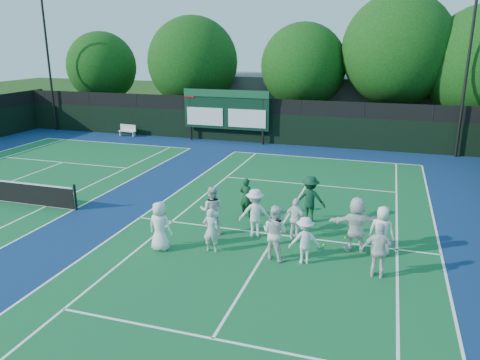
% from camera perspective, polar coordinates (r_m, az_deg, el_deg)
% --- Properties ---
extents(ground, '(120.00, 120.00, 0.00)m').
position_cam_1_polar(ground, '(16.00, 3.61, -8.04)').
color(ground, '#193A0F').
rests_on(ground, ground).
extents(court_apron, '(34.00, 32.00, 0.01)m').
position_cam_1_polar(court_apron, '(19.04, -13.46, -4.34)').
color(court_apron, navy).
rests_on(court_apron, ground).
extents(near_court, '(11.05, 23.85, 0.01)m').
position_cam_1_polar(near_court, '(16.88, 4.45, -6.65)').
color(near_court, '#135D2F').
rests_on(near_court, ground).
extents(back_fence, '(34.00, 0.08, 3.00)m').
position_cam_1_polar(back_fence, '(32.02, 0.23, 7.08)').
color(back_fence, black).
rests_on(back_fence, ground).
extents(scoreboard, '(6.00, 0.21, 3.55)m').
position_cam_1_polar(scoreboard, '(31.82, -1.76, 8.53)').
color(scoreboard, black).
rests_on(scoreboard, ground).
extents(clubhouse, '(18.00, 6.00, 4.00)m').
position_cam_1_polar(clubhouse, '(38.80, 9.57, 9.49)').
color(clubhouse, slate).
rests_on(clubhouse, ground).
extents(light_pole_left, '(1.20, 0.30, 10.12)m').
position_cam_1_polar(light_pole_left, '(38.57, -22.49, 14.87)').
color(light_pole_left, black).
rests_on(light_pole_left, ground).
extents(light_pole_right, '(1.20, 0.30, 10.12)m').
position_cam_1_polar(light_pole_right, '(30.10, 26.25, 14.29)').
color(light_pole_right, black).
rests_on(light_pole_right, ground).
extents(bench, '(1.36, 0.49, 0.84)m').
position_cam_1_polar(bench, '(35.07, -13.53, 5.96)').
color(bench, silver).
rests_on(bench, ground).
extents(tree_a, '(5.53, 5.53, 7.42)m').
position_cam_1_polar(tree_a, '(40.47, -16.25, 12.93)').
color(tree_a, black).
rests_on(tree_a, ground).
extents(tree_b, '(6.78, 6.78, 8.52)m').
position_cam_1_polar(tree_b, '(36.65, -5.49, 13.86)').
color(tree_b, black).
rests_on(tree_b, ground).
extents(tree_c, '(5.98, 5.98, 7.96)m').
position_cam_1_polar(tree_c, '(34.26, 8.01, 13.35)').
color(tree_c, black).
rests_on(tree_c, ground).
extents(tree_d, '(7.35, 7.35, 9.76)m').
position_cam_1_polar(tree_d, '(33.72, 18.91, 14.45)').
color(tree_d, black).
rests_on(tree_d, ground).
extents(tennis_ball_1, '(0.07, 0.07, 0.07)m').
position_cam_1_polar(tennis_ball_1, '(16.93, 12.72, -6.87)').
color(tennis_ball_1, yellow).
rests_on(tennis_ball_1, ground).
extents(tennis_ball_2, '(0.07, 0.07, 0.07)m').
position_cam_1_polar(tennis_ball_2, '(15.85, 16.67, -8.86)').
color(tennis_ball_2, yellow).
rests_on(tennis_ball_2, ground).
extents(tennis_ball_3, '(0.07, 0.07, 0.07)m').
position_cam_1_polar(tennis_ball_3, '(18.01, -9.22, -5.20)').
color(tennis_ball_3, yellow).
rests_on(tennis_ball_3, ground).
extents(tennis_ball_4, '(0.07, 0.07, 0.07)m').
position_cam_1_polar(tennis_ball_4, '(18.01, 6.94, -5.12)').
color(tennis_ball_4, yellow).
rests_on(tennis_ball_4, ground).
extents(tennis_ball_5, '(0.07, 0.07, 0.07)m').
position_cam_1_polar(tennis_ball_5, '(16.21, 10.18, -7.80)').
color(tennis_ball_5, yellow).
rests_on(tennis_ball_5, ground).
extents(player_front_0, '(0.85, 0.58, 1.67)m').
position_cam_1_polar(player_front_0, '(15.60, -9.74, -5.58)').
color(player_front_0, white).
rests_on(player_front_0, ground).
extents(player_front_1, '(0.58, 0.41, 1.51)m').
position_cam_1_polar(player_front_1, '(15.31, -3.52, -6.11)').
color(player_front_1, silver).
rests_on(player_front_1, ground).
extents(player_front_2, '(1.05, 0.93, 1.79)m').
position_cam_1_polar(player_front_2, '(14.79, 4.27, -6.38)').
color(player_front_2, white).
rests_on(player_front_2, ground).
extents(player_front_3, '(1.11, 0.84, 1.52)m').
position_cam_1_polar(player_front_3, '(14.66, 7.90, -7.30)').
color(player_front_3, white).
rests_on(player_front_3, ground).
extents(player_front_4, '(1.00, 0.44, 1.69)m').
position_cam_1_polar(player_front_4, '(14.25, 16.62, -8.24)').
color(player_front_4, silver).
rests_on(player_front_4, ground).
extents(player_back_0, '(0.98, 0.84, 1.76)m').
position_cam_1_polar(player_back_0, '(16.69, -3.46, -3.69)').
color(player_back_0, silver).
rests_on(player_back_0, ground).
extents(player_back_1, '(1.28, 0.98, 1.75)m').
position_cam_1_polar(player_back_1, '(16.42, 1.85, -4.04)').
color(player_back_1, white).
rests_on(player_back_1, ground).
extents(player_back_2, '(0.96, 0.66, 1.51)m').
position_cam_1_polar(player_back_2, '(16.30, 6.82, -4.76)').
color(player_back_2, white).
rests_on(player_back_2, ground).
extents(player_back_3, '(1.81, 1.05, 1.86)m').
position_cam_1_polar(player_back_3, '(15.76, 13.98, -5.25)').
color(player_back_3, white).
rests_on(player_back_3, ground).
extents(player_back_4, '(0.88, 0.65, 1.64)m').
position_cam_1_polar(player_back_4, '(15.73, 16.89, -5.95)').
color(player_back_4, white).
rests_on(player_back_4, ground).
extents(coach_left, '(0.65, 0.51, 1.57)m').
position_cam_1_polar(coach_left, '(18.27, 0.78, -2.15)').
color(coach_left, '#0F3A1E').
rests_on(coach_left, ground).
extents(coach_right, '(1.22, 0.76, 1.80)m').
position_cam_1_polar(coach_right, '(17.92, 8.53, -2.33)').
color(coach_right, '#0F3721').
rests_on(coach_right, ground).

